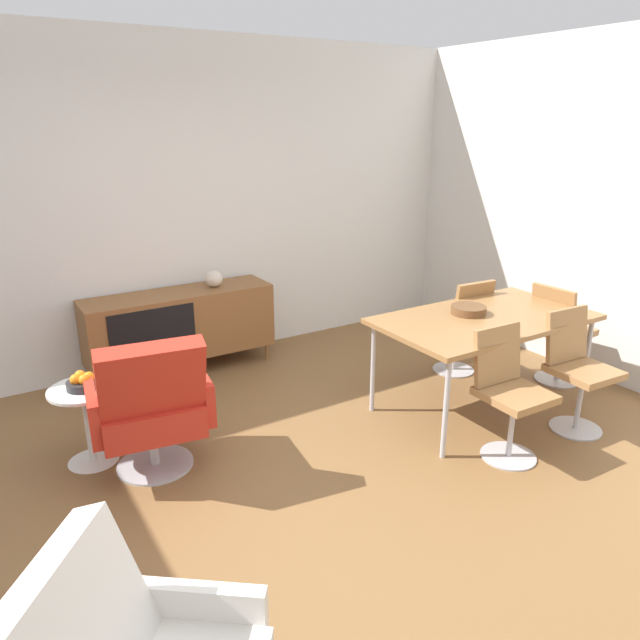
{
  "coord_description": "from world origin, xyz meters",
  "views": [
    {
      "loc": [
        -1.38,
        -2.45,
        2.12
      ],
      "look_at": [
        0.43,
        0.46,
        0.95
      ],
      "focal_mm": 33.3,
      "sensor_mm": 36.0,
      "label": 1
    }
  ],
  "objects_px": {
    "dining_chair_back_right": "(462,322)",
    "side_table_round": "(88,416)",
    "sideboard": "(180,323)",
    "dining_chair_front_left": "(508,389)",
    "lounge_chair_red": "(151,404)",
    "dining_table": "(485,322)",
    "vase_cobalt": "(214,279)",
    "dining_chair_far_end": "(559,330)",
    "fruit_bowl": "(83,382)",
    "dining_chair_front_right": "(577,366)",
    "wooden_bowl_on_table": "(468,310)"
  },
  "relations": [
    {
      "from": "sideboard",
      "to": "dining_chair_front_left",
      "type": "distance_m",
      "value": 2.78
    },
    {
      "from": "dining_chair_front_left",
      "to": "dining_chair_back_right",
      "type": "xyz_separation_m",
      "value": [
        0.69,
        1.12,
        0.0
      ]
    },
    {
      "from": "dining_chair_far_end",
      "to": "lounge_chair_red",
      "type": "distance_m",
      "value": 3.29
    },
    {
      "from": "vase_cobalt",
      "to": "side_table_round",
      "type": "height_order",
      "value": "vase_cobalt"
    },
    {
      "from": "lounge_chair_red",
      "to": "wooden_bowl_on_table",
      "type": "bearing_deg",
      "value": -8.08
    },
    {
      "from": "wooden_bowl_on_table",
      "to": "dining_chair_back_right",
      "type": "bearing_deg",
      "value": 47.82
    },
    {
      "from": "dining_chair_front_left",
      "to": "dining_chair_front_right",
      "type": "relative_size",
      "value": 1.0
    },
    {
      "from": "dining_chair_back_right",
      "to": "side_table_round",
      "type": "relative_size",
      "value": 1.65
    },
    {
      "from": "dining_chair_back_right",
      "to": "sideboard",
      "type": "bearing_deg",
      "value": 146.86
    },
    {
      "from": "dining_table",
      "to": "dining_chair_front_left",
      "type": "bearing_deg",
      "value": -121.92
    },
    {
      "from": "vase_cobalt",
      "to": "dining_chair_back_right",
      "type": "height_order",
      "value": "vase_cobalt"
    },
    {
      "from": "sideboard",
      "to": "fruit_bowl",
      "type": "bearing_deg",
      "value": -132.25
    },
    {
      "from": "vase_cobalt",
      "to": "dining_chair_front_left",
      "type": "distance_m",
      "value": 2.66
    },
    {
      "from": "fruit_bowl",
      "to": "dining_chair_front_left",
      "type": "bearing_deg",
      "value": -29.77
    },
    {
      "from": "vase_cobalt",
      "to": "dining_chair_front_left",
      "type": "relative_size",
      "value": 0.18
    },
    {
      "from": "sideboard",
      "to": "dining_chair_front_left",
      "type": "xyz_separation_m",
      "value": [
        1.34,
        -2.44,
        0.03
      ]
    },
    {
      "from": "lounge_chair_red",
      "to": "sideboard",
      "type": "bearing_deg",
      "value": 64.53
    },
    {
      "from": "dining_table",
      "to": "wooden_bowl_on_table",
      "type": "relative_size",
      "value": 6.15
    },
    {
      "from": "wooden_bowl_on_table",
      "to": "lounge_chair_red",
      "type": "bearing_deg",
      "value": 171.92
    },
    {
      "from": "dining_chair_back_right",
      "to": "lounge_chair_red",
      "type": "bearing_deg",
      "value": -177.56
    },
    {
      "from": "sideboard",
      "to": "side_table_round",
      "type": "bearing_deg",
      "value": -132.3
    },
    {
      "from": "side_table_round",
      "to": "wooden_bowl_on_table",
      "type": "bearing_deg",
      "value": -14.22
    },
    {
      "from": "side_table_round",
      "to": "dining_chair_back_right",
      "type": "bearing_deg",
      "value": -4.19
    },
    {
      "from": "dining_chair_front_right",
      "to": "dining_chair_back_right",
      "type": "height_order",
      "value": "same"
    },
    {
      "from": "dining_chair_back_right",
      "to": "lounge_chair_red",
      "type": "xyz_separation_m",
      "value": [
        -2.72,
        -0.12,
        -0.0
      ]
    },
    {
      "from": "dining_table",
      "to": "dining_chair_back_right",
      "type": "distance_m",
      "value": 0.7
    },
    {
      "from": "wooden_bowl_on_table",
      "to": "dining_table",
      "type": "bearing_deg",
      "value": -63.61
    },
    {
      "from": "dining_table",
      "to": "side_table_round",
      "type": "distance_m",
      "value": 2.82
    },
    {
      "from": "sideboard",
      "to": "vase_cobalt",
      "type": "height_order",
      "value": "vase_cobalt"
    },
    {
      "from": "dining_chair_back_right",
      "to": "lounge_chair_red",
      "type": "distance_m",
      "value": 2.72
    },
    {
      "from": "sideboard",
      "to": "dining_chair_front_left",
      "type": "height_order",
      "value": "dining_chair_front_left"
    },
    {
      "from": "side_table_round",
      "to": "dining_chair_front_right",
      "type": "bearing_deg",
      "value": -23.78
    },
    {
      "from": "side_table_round",
      "to": "lounge_chair_red",
      "type": "bearing_deg",
      "value": -46.81
    },
    {
      "from": "lounge_chair_red",
      "to": "dining_table",
      "type": "bearing_deg",
      "value": -10.6
    },
    {
      "from": "sideboard",
      "to": "wooden_bowl_on_table",
      "type": "xyz_separation_m",
      "value": [
        1.63,
        -1.77,
        0.33
      ]
    },
    {
      "from": "vase_cobalt",
      "to": "wooden_bowl_on_table",
      "type": "bearing_deg",
      "value": -53.88
    },
    {
      "from": "dining_chair_front_left",
      "to": "dining_chair_front_right",
      "type": "distance_m",
      "value": 0.7
    },
    {
      "from": "sideboard",
      "to": "fruit_bowl",
      "type": "xyz_separation_m",
      "value": [
        -1.0,
        -1.1,
        0.12
      ]
    },
    {
      "from": "dining_chair_far_end",
      "to": "dining_chair_back_right",
      "type": "bearing_deg",
      "value": 134.0
    },
    {
      "from": "vase_cobalt",
      "to": "dining_chair_far_end",
      "type": "height_order",
      "value": "vase_cobalt"
    },
    {
      "from": "sideboard",
      "to": "dining_chair_far_end",
      "type": "relative_size",
      "value": 1.87
    },
    {
      "from": "dining_chair_back_right",
      "to": "fruit_bowl",
      "type": "xyz_separation_m",
      "value": [
        -3.03,
        0.22,
        0.09
      ]
    },
    {
      "from": "lounge_chair_red",
      "to": "fruit_bowl",
      "type": "bearing_deg",
      "value": 133.34
    },
    {
      "from": "sideboard",
      "to": "dining_table",
      "type": "xyz_separation_m",
      "value": [
        1.68,
        -1.88,
        0.26
      ]
    },
    {
      "from": "vase_cobalt",
      "to": "dining_chair_front_right",
      "type": "bearing_deg",
      "value": -55.14
    },
    {
      "from": "dining_table",
      "to": "lounge_chair_red",
      "type": "distance_m",
      "value": 2.42
    },
    {
      "from": "dining_chair_front_right",
      "to": "dining_chair_front_left",
      "type": "bearing_deg",
      "value": 179.99
    },
    {
      "from": "vase_cobalt",
      "to": "fruit_bowl",
      "type": "relative_size",
      "value": 0.77
    },
    {
      "from": "vase_cobalt",
      "to": "lounge_chair_red",
      "type": "bearing_deg",
      "value": -125.29
    },
    {
      "from": "side_table_round",
      "to": "fruit_bowl",
      "type": "distance_m",
      "value": 0.24
    }
  ]
}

